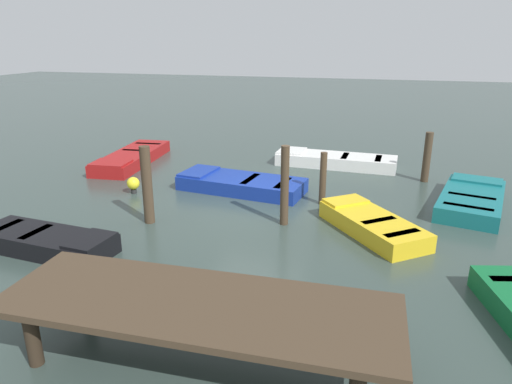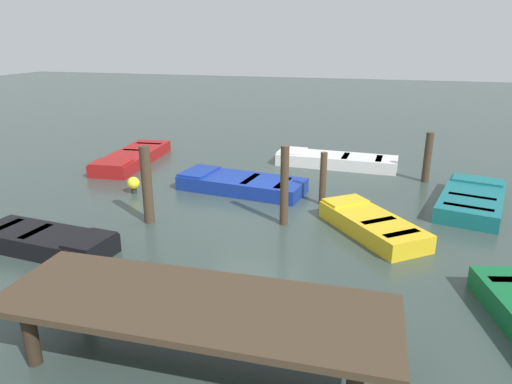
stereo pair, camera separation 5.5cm
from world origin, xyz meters
name	(u,v)px [view 2 (the right image)]	position (x,y,z in m)	size (l,w,h in m)	color
ground_plane	(256,204)	(0.00, 0.00, 0.00)	(80.00, 80.00, 0.00)	#33423D
dock_segment	(195,308)	(-0.94, 6.33, 0.84)	(5.45, 1.88, 0.95)	#423323
rowboat_blue	(241,183)	(0.75, -1.02, 0.22)	(3.79, 1.86, 0.46)	navy
rowboat_teal	(472,200)	(-5.55, -1.33, 0.22)	(2.17, 3.51, 0.46)	#14666B
rowboat_black	(46,241)	(3.48, 3.92, 0.22)	(3.11, 1.34, 0.46)	black
rowboat_white	(335,160)	(-1.60, -4.48, 0.22)	(4.12, 1.41, 0.46)	silver
rowboat_red	(133,157)	(5.39, -2.90, 0.22)	(1.65, 4.19, 0.46)	maroon
rowboat_yellow	(371,224)	(-3.07, 1.11, 0.22)	(2.65, 2.89, 0.46)	gold
mooring_piling_far_left	(323,179)	(-1.70, -0.52, 0.71)	(0.18, 0.18, 1.43)	#423323
mooring_piling_near_left	(147,185)	(2.15, 1.92, 0.95)	(0.25, 0.25, 1.89)	#423323
mooring_piling_mid_left	(284,186)	(-1.02, 1.14, 0.97)	(0.20, 0.20, 1.93)	#423323
mooring_piling_far_right	(428,157)	(-4.51, -3.42, 0.78)	(0.23, 0.23, 1.55)	#423323
marker_buoy	(134,184)	(3.65, 0.05, 0.29)	(0.36, 0.36, 0.48)	#262626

